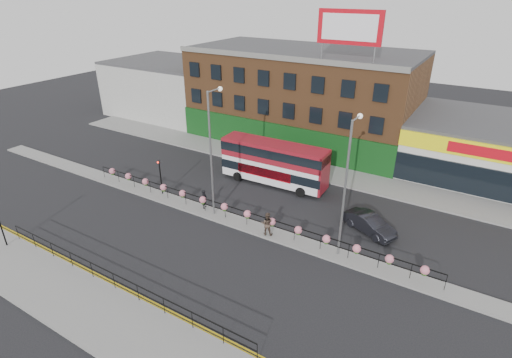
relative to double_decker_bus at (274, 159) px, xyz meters
The scene contains 19 objects.
ground 7.82m from the double_decker_bus, 84.45° to the right, with size 120.00×120.00×0.00m, color black.
south_pavement 19.55m from the double_decker_bus, 87.88° to the right, with size 60.00×4.00×0.15m, color gray.
north_pavement 5.23m from the double_decker_bus, 81.14° to the left, with size 60.00×4.00×0.15m, color gray.
median 7.80m from the double_decker_bus, 84.45° to the right, with size 60.00×1.60×0.15m, color gray.
yellow_line_inner 17.28m from the double_decker_bus, 87.59° to the right, with size 60.00×0.10×0.01m, color gold.
yellow_line_outer 17.46m from the double_decker_bus, 87.62° to the right, with size 60.00×0.10×0.01m, color gold.
brick_building 13.26m from the double_decker_bus, 104.64° to the left, with size 25.00×12.21×10.30m.
supermarket 20.88m from the double_decker_bus, 36.80° to the left, with size 15.00×12.25×5.30m.
warehouse_west 26.72m from the double_decker_bus, 151.82° to the left, with size 15.50×12.00×7.30m.
billboard 13.53m from the double_decker_bus, 67.03° to the left, with size 6.00×0.29×4.40m.
median_railing 7.56m from the double_decker_bus, 84.45° to the right, with size 30.04×0.56×1.23m.
south_railing 17.60m from the double_decker_bus, 94.19° to the right, with size 20.04×0.05×1.12m.
double_decker_bus is the anchor object (origin of this frame).
car 10.59m from the double_decker_bus, 18.47° to the right, with size 4.36×3.00×1.36m, color black.
pedestrian_a 7.63m from the double_decker_bus, 110.44° to the right, with size 0.54×0.67×1.60m, color black.
pedestrian_b 8.69m from the double_decker_bus, 64.60° to the right, with size 1.04×0.92×1.79m, color #48382E.
lamp_column_west 8.09m from the double_decker_bus, 101.10° to the right, with size 0.35×1.73×9.87m.
lamp_column_east 11.90m from the double_decker_bus, 38.16° to the right, with size 0.34×1.66×9.47m.
traffic_light_median 10.10m from the double_decker_bus, 136.13° to the right, with size 0.15×0.28×3.65m.
Camera 1 is at (14.97, -21.72, 16.60)m, focal length 28.00 mm.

